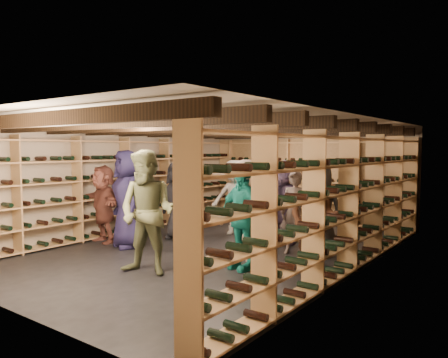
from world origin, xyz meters
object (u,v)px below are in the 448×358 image
person_1 (191,207)px  person_3 (247,210)px  person_2 (147,212)px  person_12 (321,209)px  person_11 (283,202)px  crate_stack_right (315,223)px  person_5 (103,204)px  person_9 (234,198)px  person_0 (178,201)px  person_10 (253,204)px  person_4 (242,217)px  crate_stack_left (251,217)px  crate_loose (310,238)px  person_7 (295,213)px  person_6 (128,199)px  person_8 (313,218)px

person_1 → person_3: (1.32, -0.08, 0.06)m
person_2 → person_12: (1.48, 2.95, -0.15)m
person_11 → crate_stack_right: bearing=97.4°
crate_stack_right → person_1: person_1 is taller
person_5 → person_9: size_ratio=0.95×
person_0 → person_10: (1.61, 0.38, 0.01)m
person_0 → person_4: 2.62m
crate_stack_left → person_3: (1.64, -2.69, 0.60)m
crate_loose → crate_stack_right: bearing=108.1°
person_7 → person_12: (0.28, 0.47, 0.04)m
person_0 → person_6: size_ratio=0.87×
person_6 → person_7: size_ratio=1.25×
person_0 → person_3: bearing=-2.4°
person_1 → person_4: person_4 is taller
crate_stack_right → person_10: person_10 is taller
person_12 → person_2: bearing=-119.9°
person_0 → crate_stack_right: bearing=58.6°
person_7 → person_9: bearing=144.0°
crate_stack_left → person_3: size_ratio=0.30×
crate_stack_right → person_7: size_ratio=0.38×
person_3 → person_5: size_ratio=1.09×
person_2 → person_5: bearing=141.1°
crate_stack_right → person_5: bearing=-134.0°
crate_stack_left → person_12: size_ratio=0.32×
crate_stack_left → person_7: (2.08, -1.78, 0.50)m
person_10 → person_0: bearing=175.7°
person_0 → person_2: person_2 is taller
crate_loose → person_12: (0.47, -0.56, 0.71)m
person_7 → person_5: bearing=-171.5°
person_2 → person_4: person_2 is taller
person_3 → person_12: person_3 is taller
crate_loose → person_1: 2.54m
crate_loose → person_9: (-1.73, -0.22, 0.74)m
crate_stack_left → person_0: (-0.50, -2.08, 0.56)m
person_6 → person_0: bearing=100.2°
crate_stack_left → person_4: (1.87, -3.19, 0.57)m
person_8 → person_11: 2.08m
person_1 → person_9: 1.64m
person_8 → crate_stack_left: bearing=134.1°
crate_loose → person_5: bearing=-144.3°
crate_stack_right → person_10: size_ratio=0.35×
person_4 → person_10: (-0.76, 1.49, 0.00)m
person_11 → person_3: bearing=-67.9°
crate_stack_right → person_12: bearing=-62.0°
person_1 → person_2: size_ratio=0.85×
person_1 → person_0: bearing=160.5°
person_11 → person_6: bearing=-121.2°
crate_stack_left → person_3: person_3 is taller
person_3 → person_7: person_3 is taller
person_7 → crate_stack_left: bearing=126.5°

